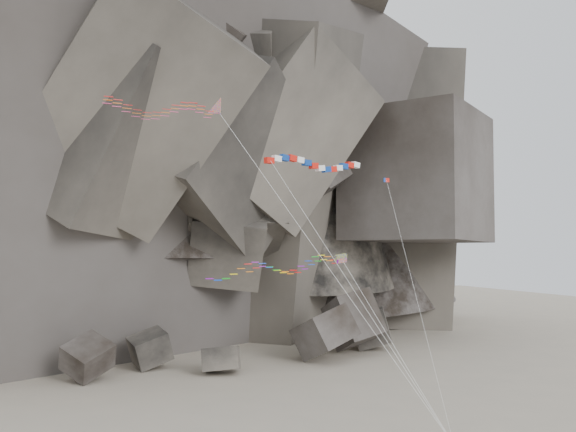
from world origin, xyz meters
name	(u,v)px	position (x,y,z in m)	size (l,w,h in m)	color
headland	(136,100)	(0.00, 70.00, 42.00)	(110.00, 70.00, 84.00)	#595148
boulder_field	(262,344)	(8.32, 32.44, 2.47)	(69.56, 16.73, 9.97)	#47423F
delta_kite	(157,108)	(-13.93, 4.01, 27.24)	(23.33, 14.62, 27.29)	red
banner_kite	(316,165)	(1.56, 5.48, 23.56)	(11.39, 16.78, 22.82)	red
parafoil_kite	(273,267)	(-4.93, 1.21, 14.35)	(15.95, 11.18, 13.93)	#B8CB0B
pennant_kite	(398,227)	(6.06, -1.08, 17.71)	(2.02, 10.73, 20.71)	red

